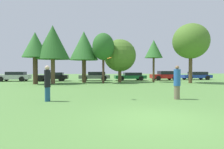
# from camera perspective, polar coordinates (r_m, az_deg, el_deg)

# --- Properties ---
(ground_plane) EXTENTS (120.00, 120.00, 0.00)m
(ground_plane) POSITION_cam_1_polar(r_m,az_deg,el_deg) (6.59, 12.90, -12.52)
(ground_plane) COLOR #54843D
(person_thrower) EXTENTS (0.30, 0.30, 1.78)m
(person_thrower) POSITION_cam_1_polar(r_m,az_deg,el_deg) (10.18, -18.41, -2.37)
(person_thrower) COLOR navy
(person_thrower) RESTS_ON ground
(person_catcher) EXTENTS (0.35, 0.35, 1.79)m
(person_catcher) POSITION_cam_1_polar(r_m,az_deg,el_deg) (10.89, 18.53, -2.20)
(person_catcher) COLOR #726651
(person_catcher) RESTS_ON ground
(frisbee) EXTENTS (0.26, 0.25, 0.12)m
(frisbee) POSITION_cam_1_polar(r_m,az_deg,el_deg) (10.26, -0.82, 4.86)
(frisbee) COLOR orange
(tree_0) EXTENTS (2.70, 2.70, 5.57)m
(tree_0) POSITION_cam_1_polar(r_m,az_deg,el_deg) (22.46, -21.63, 7.90)
(tree_0) COLOR #473323
(tree_0) RESTS_ON ground
(tree_1) EXTENTS (3.71, 3.71, 6.40)m
(tree_1) POSITION_cam_1_polar(r_m,az_deg,el_deg) (22.48, -16.99, 8.95)
(tree_1) COLOR brown
(tree_1) RESTS_ON ground
(tree_2) EXTENTS (3.43, 3.43, 6.12)m
(tree_2) POSITION_cam_1_polar(r_m,az_deg,el_deg) (23.69, -8.23, 8.24)
(tree_2) COLOR brown
(tree_2) RESTS_ON ground
(tree_3) EXTENTS (2.48, 2.48, 5.71)m
(tree_3) POSITION_cam_1_polar(r_m,az_deg,el_deg) (22.30, -2.57, 8.09)
(tree_3) COLOR #473323
(tree_3) RESTS_ON ground
(tree_4) EXTENTS (4.00, 4.00, 5.30)m
(tree_4) POSITION_cam_1_polar(r_m,az_deg,el_deg) (24.22, 2.30, 5.57)
(tree_4) COLOR brown
(tree_4) RESTS_ON ground
(tree_5) EXTENTS (2.22, 2.22, 5.24)m
(tree_5) POSITION_cam_1_polar(r_m,az_deg,el_deg) (24.89, 12.13, 7.26)
(tree_5) COLOR brown
(tree_5) RESTS_ON ground
(tree_6) EXTENTS (4.08, 4.08, 6.82)m
(tree_6) POSITION_cam_1_polar(r_m,az_deg,el_deg) (24.32, 22.09, 8.99)
(tree_6) COLOR brown
(tree_6) RESTS_ON ground
(parked_car_silver) EXTENTS (4.11, 2.00, 1.26)m
(parked_car_silver) POSITION_cam_1_polar(r_m,az_deg,el_deg) (28.91, -26.71, -0.44)
(parked_car_silver) COLOR #B2B2B7
(parked_car_silver) RESTS_ON ground
(parked_car_black) EXTENTS (4.21, 2.01, 1.17)m
(parked_car_black) POSITION_cam_1_polar(r_m,az_deg,el_deg) (27.35, -17.01, -0.49)
(parked_car_black) COLOR black
(parked_car_black) RESTS_ON ground
(parked_car_grey) EXTENTS (4.26, 1.84, 1.24)m
(parked_car_grey) POSITION_cam_1_polar(r_m,az_deg,el_deg) (27.30, -5.06, -0.40)
(parked_car_grey) COLOR slate
(parked_car_grey) RESTS_ON ground
(parked_car_green) EXTENTS (4.39, 1.97, 1.13)m
(parked_car_green) POSITION_cam_1_polar(r_m,az_deg,el_deg) (27.75, 5.50, -0.48)
(parked_car_green) COLOR #196633
(parked_car_green) RESTS_ON ground
(parked_car_red) EXTENTS (3.87, 1.94, 1.34)m
(parked_car_red) POSITION_cam_1_polar(r_m,az_deg,el_deg) (29.28, 15.20, -0.25)
(parked_car_red) COLOR red
(parked_car_red) RESTS_ON ground
(parked_car_blue) EXTENTS (4.43, 1.99, 1.22)m
(parked_car_blue) POSITION_cam_1_polar(r_m,az_deg,el_deg) (32.12, 23.47, -0.27)
(parked_car_blue) COLOR #1E389E
(parked_car_blue) RESTS_ON ground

